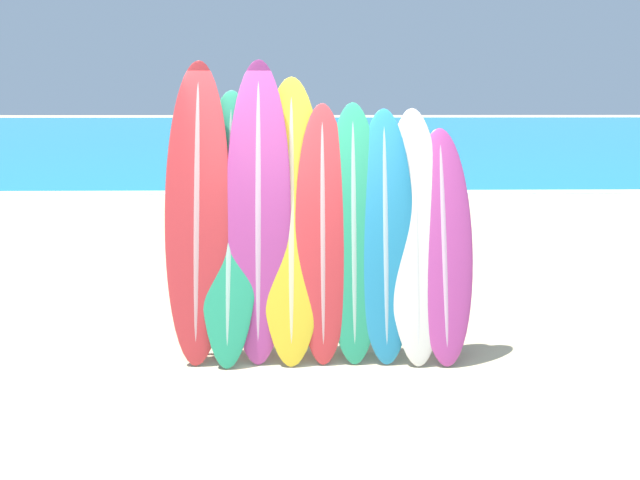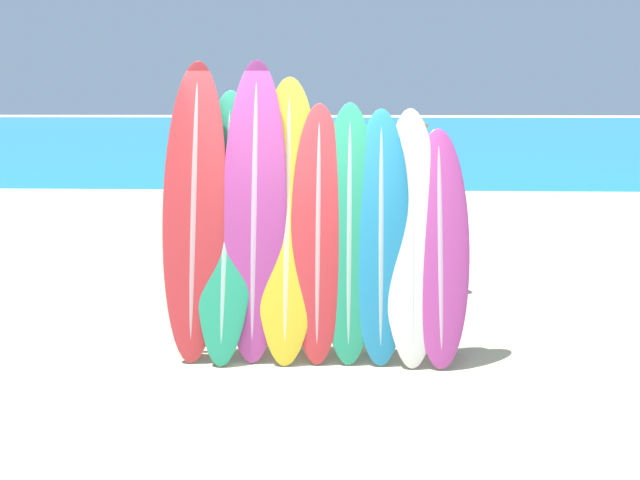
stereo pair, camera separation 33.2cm
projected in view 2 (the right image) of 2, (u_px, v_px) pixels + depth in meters
name	position (u px, v px, depth m)	size (l,w,h in m)	color
ground_plane	(307.00, 377.00, 5.17)	(160.00, 160.00, 0.00)	#CCB789
ocean_water	(339.00, 131.00, 43.76)	(120.00, 60.00, 0.01)	teal
surfboard_rack	(317.00, 304.00, 5.56)	(2.51, 0.04, 0.85)	#28282D
surfboard_slot_0	(194.00, 209.00, 5.52)	(0.57, 0.86, 2.60)	red
surfboard_slot_1	(226.00, 224.00, 5.54)	(0.54, 0.98, 2.34)	#289E70
surfboard_slot_2	(254.00, 209.00, 5.50)	(0.57, 0.82, 2.61)	#B23D8E
surfboard_slot_3	(287.00, 217.00, 5.51)	(0.59, 0.93, 2.46)	yellow
surfboard_slot_4	(318.00, 232.00, 5.47)	(0.49, 0.75, 2.23)	red
surfboard_slot_5	(349.00, 232.00, 5.46)	(0.51, 0.73, 2.23)	#289E70
surfboard_slot_6	(381.00, 235.00, 5.45)	(0.51, 0.74, 2.18)	teal
surfboard_slot_7	(411.00, 235.00, 5.45)	(0.52, 0.87, 2.19)	silver
surfboard_slot_8	(440.00, 246.00, 5.43)	(0.52, 0.83, 2.01)	#B23D8E
person_near_water	(421.00, 160.00, 13.35)	(0.30, 0.29, 1.78)	#A87A5B
person_mid_beach	(426.00, 219.00, 7.46)	(0.26, 0.21, 1.56)	tan
person_far_left	(369.00, 167.00, 12.86)	(0.24, 0.27, 1.58)	tan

